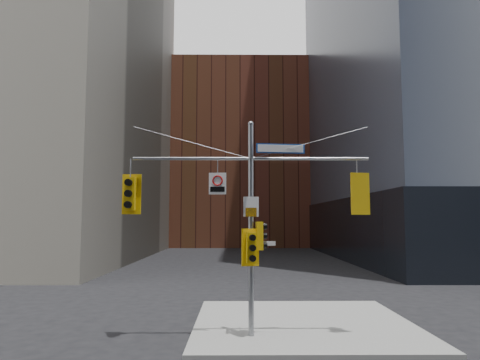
{
  "coord_description": "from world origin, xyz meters",
  "views": [
    {
      "loc": [
        -0.48,
        -12.37,
        3.92
      ],
      "look_at": [
        -0.37,
        2.0,
        5.27
      ],
      "focal_mm": 32.0,
      "sensor_mm": 36.0,
      "label": 1
    }
  ],
  "objects_px": {
    "traffic_light_pole_side": "(261,236)",
    "traffic_light_west_arm": "(130,194)",
    "regulatory_sign_arm": "(218,183)",
    "street_sign_blade": "(281,149)",
    "signal_assembly": "(251,205)",
    "traffic_light_pole_front": "(251,248)",
    "traffic_light_east_arm": "(358,194)"
  },
  "relations": [
    {
      "from": "signal_assembly",
      "to": "traffic_light_west_arm",
      "type": "height_order",
      "value": "signal_assembly"
    },
    {
      "from": "traffic_light_east_arm",
      "to": "traffic_light_pole_front",
      "type": "bearing_deg",
      "value": -7.82
    },
    {
      "from": "signal_assembly",
      "to": "regulatory_sign_arm",
      "type": "height_order",
      "value": "signal_assembly"
    },
    {
      "from": "street_sign_blade",
      "to": "traffic_light_east_arm",
      "type": "bearing_deg",
      "value": -6.72
    },
    {
      "from": "traffic_light_east_arm",
      "to": "street_sign_blade",
      "type": "height_order",
      "value": "street_sign_blade"
    },
    {
      "from": "signal_assembly",
      "to": "traffic_light_pole_front",
      "type": "relative_size",
      "value": 6.51
    },
    {
      "from": "signal_assembly",
      "to": "traffic_light_west_arm",
      "type": "bearing_deg",
      "value": 179.81
    },
    {
      "from": "traffic_light_west_arm",
      "to": "regulatory_sign_arm",
      "type": "bearing_deg",
      "value": 2.22
    },
    {
      "from": "traffic_light_pole_front",
      "to": "street_sign_blade",
      "type": "height_order",
      "value": "street_sign_blade"
    },
    {
      "from": "traffic_light_west_arm",
      "to": "street_sign_blade",
      "type": "distance_m",
      "value": 5.32
    },
    {
      "from": "traffic_light_pole_side",
      "to": "traffic_light_pole_front",
      "type": "distance_m",
      "value": 0.56
    },
    {
      "from": "traffic_light_west_arm",
      "to": "traffic_light_east_arm",
      "type": "bearing_deg",
      "value": 2.78
    },
    {
      "from": "signal_assembly",
      "to": "traffic_light_pole_side",
      "type": "distance_m",
      "value": 1.07
    },
    {
      "from": "street_sign_blade",
      "to": "regulatory_sign_arm",
      "type": "bearing_deg",
      "value": 173.96
    },
    {
      "from": "street_sign_blade",
      "to": "traffic_light_pole_front",
      "type": "bearing_deg",
      "value": -171.76
    },
    {
      "from": "signal_assembly",
      "to": "traffic_light_west_arm",
      "type": "relative_size",
      "value": 5.85
    },
    {
      "from": "traffic_light_pole_side",
      "to": "traffic_light_west_arm",
      "type": "bearing_deg",
      "value": 82.6
    },
    {
      "from": "traffic_light_pole_side",
      "to": "street_sign_blade",
      "type": "distance_m",
      "value": 3.03
    },
    {
      "from": "traffic_light_pole_side",
      "to": "regulatory_sign_arm",
      "type": "height_order",
      "value": "regulatory_sign_arm"
    },
    {
      "from": "signal_assembly",
      "to": "regulatory_sign_arm",
      "type": "xyz_separation_m",
      "value": [
        -1.13,
        -0.02,
        0.76
      ]
    },
    {
      "from": "street_sign_blade",
      "to": "traffic_light_west_arm",
      "type": "bearing_deg",
      "value": 173.22
    },
    {
      "from": "regulatory_sign_arm",
      "to": "street_sign_blade",
      "type": "bearing_deg",
      "value": 5.27
    },
    {
      "from": "traffic_light_pole_side",
      "to": "regulatory_sign_arm",
      "type": "bearing_deg",
      "value": 83.91
    },
    {
      "from": "traffic_light_west_arm",
      "to": "street_sign_blade",
      "type": "bearing_deg",
      "value": 2.76
    },
    {
      "from": "signal_assembly",
      "to": "traffic_light_east_arm",
      "type": "distance_m",
      "value": 3.62
    },
    {
      "from": "traffic_light_pole_front",
      "to": "regulatory_sign_arm",
      "type": "height_order",
      "value": "regulatory_sign_arm"
    },
    {
      "from": "signal_assembly",
      "to": "street_sign_blade",
      "type": "distance_m",
      "value": 2.18
    },
    {
      "from": "traffic_light_east_arm",
      "to": "traffic_light_pole_side",
      "type": "relative_size",
      "value": 1.49
    },
    {
      "from": "signal_assembly",
      "to": "street_sign_blade",
      "type": "xyz_separation_m",
      "value": [
        1.01,
        0.0,
        1.93
      ]
    },
    {
      "from": "regulatory_sign_arm",
      "to": "traffic_light_pole_side",
      "type": "bearing_deg",
      "value": 5.93
    },
    {
      "from": "traffic_light_west_arm",
      "to": "traffic_light_pole_front",
      "type": "bearing_deg",
      "value": -1.07
    },
    {
      "from": "traffic_light_pole_side",
      "to": "traffic_light_pole_front",
      "type": "height_order",
      "value": "traffic_light_pole_side"
    }
  ]
}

